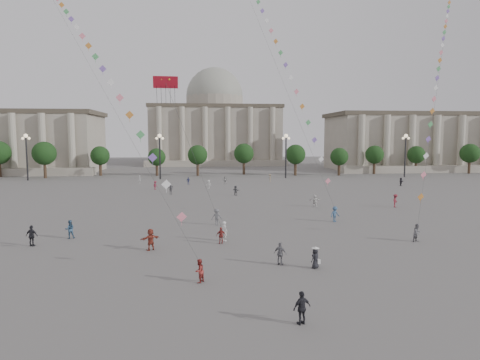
{
  "coord_description": "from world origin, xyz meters",
  "views": [
    {
      "loc": [
        -5.61,
        -31.54,
        9.99
      ],
      "look_at": [
        -1.54,
        12.0,
        5.55
      ],
      "focal_mm": 32.0,
      "sensor_mm": 36.0,
      "label": 1
    }
  ],
  "objects": [
    {
      "name": "hat_person",
      "position": [
        3.06,
        -0.5,
        0.85
      ],
      "size": [
        0.93,
        0.89,
        1.69
      ],
      "color": "black",
      "rests_on": "ground"
    },
    {
      "name": "person_crowd_0",
      "position": [
        -8.14,
        58.35,
        0.76
      ],
      "size": [
        0.94,
        0.8,
        1.51
      ],
      "primitive_type": "imported",
      "rotation": [
        0.0,
        0.0,
        0.59
      ],
      "color": "navy",
      "rests_on": "ground"
    },
    {
      "name": "lamp_post_mid_east",
      "position": [
        15.0,
        70.0,
        7.35
      ],
      "size": [
        2.0,
        0.9,
        10.65
      ],
      "color": "#262628",
      "rests_on": "ground"
    },
    {
      "name": "hall_east",
      "position": [
        75.0,
        93.89,
        8.43
      ],
      "size": [
        84.0,
        26.22,
        17.2
      ],
      "color": "gray",
      "rests_on": "ground"
    },
    {
      "name": "person_crowd_17",
      "position": [
        -14.11,
        49.91,
        0.83
      ],
      "size": [
        1.14,
        1.22,
        1.65
      ],
      "primitive_type": "imported",
      "rotation": [
        0.0,
        0.0,
        2.23
      ],
      "color": "maroon",
      "rests_on": "ground"
    },
    {
      "name": "person_crowd_21",
      "position": [
        9.79,
        61.83,
        0.89
      ],
      "size": [
        0.69,
        1.17,
        1.78
      ],
      "primitive_type": "imported",
      "rotation": [
        0.0,
        0.0,
        4.74
      ],
      "color": "tan",
      "rests_on": "ground"
    },
    {
      "name": "tourist_0",
      "position": [
        -3.72,
        7.7,
        0.78
      ],
      "size": [
        0.94,
        0.46,
        1.56
      ],
      "primitive_type": "imported",
      "rotation": [
        0.0,
        0.0,
        3.23
      ],
      "color": "maroon",
      "rests_on": "ground"
    },
    {
      "name": "person_crowd_7",
      "position": [
        10.73,
        27.84,
        0.86
      ],
      "size": [
        1.63,
        0.65,
        1.72
      ],
      "primitive_type": "imported",
      "rotation": [
        0.0,
        0.0,
        3.05
      ],
      "color": "white",
      "rests_on": "ground"
    },
    {
      "name": "person_crowd_8",
      "position": [
        21.93,
        26.09,
        0.95
      ],
      "size": [
        1.33,
        1.38,
        1.89
      ],
      "primitive_type": "imported",
      "rotation": [
        0.0,
        0.0,
        0.86
      ],
      "color": "maroon",
      "rests_on": "ground"
    },
    {
      "name": "tourist_1",
      "position": [
        -21.0,
        8.37,
        0.97
      ],
      "size": [
        1.21,
        0.73,
        1.94
      ],
      "primitive_type": "imported",
      "rotation": [
        0.0,
        0.0,
        2.9
      ],
      "color": "black",
      "rests_on": "ground"
    },
    {
      "name": "hall_central",
      "position": [
        0.0,
        129.22,
        14.23
      ],
      "size": [
        48.3,
        34.3,
        35.5
      ],
      "color": "gray",
      "rests_on": "ground"
    },
    {
      "name": "kite_train_west",
      "position": [
        -20.06,
        23.5,
        22.06
      ],
      "size": [
        27.0,
        48.64,
        68.46
      ],
      "color": "#3F3F3F",
      "rests_on": "ground"
    },
    {
      "name": "lamp_post_far_east",
      "position": [
        45.0,
        70.0,
        7.35
      ],
      "size": [
        2.0,
        0.9,
        10.65
      ],
      "color": "#262628",
      "rests_on": "ground"
    },
    {
      "name": "tourist_3",
      "position": [
        0.56,
        0.62,
        0.89
      ],
      "size": [
        1.12,
        0.92,
        1.79
      ],
      "primitive_type": "imported",
      "rotation": [
        0.0,
        0.0,
        2.6
      ],
      "color": "slate",
      "rests_on": "ground"
    },
    {
      "name": "person_crowd_12",
      "position": [
        0.39,
        40.58,
        0.84
      ],
      "size": [
        1.37,
        1.51,
        1.67
      ],
      "primitive_type": "imported",
      "rotation": [
        0.0,
        0.0,
        2.26
      ],
      "color": "#5E5E62",
      "rests_on": "ground"
    },
    {
      "name": "kite_flyer_0",
      "position": [
        -5.75,
        -2.89,
        0.82
      ],
      "size": [
        0.97,
        1.01,
        1.65
      ],
      "primitive_type": "imported",
      "rotation": [
        0.0,
        0.0,
        4.11
      ],
      "color": "maroon",
      "rests_on": "ground"
    },
    {
      "name": "person_crowd_16",
      "position": [
        -10.76,
        43.03,
        0.93
      ],
      "size": [
        1.12,
        0.53,
        1.87
      ],
      "primitive_type": "imported",
      "rotation": [
        0.0,
        0.0,
        6.21
      ],
      "color": "slate",
      "rests_on": "ground"
    },
    {
      "name": "tourist_4",
      "position": [
        -0.28,
        -10.0,
        0.91
      ],
      "size": [
        1.16,
        0.82,
        1.82
      ],
      "primitive_type": "imported",
      "rotation": [
        0.0,
        0.0,
        3.53
      ],
      "color": "#222228",
      "rests_on": "ground"
    },
    {
      "name": "kite_train_mid",
      "position": [
        3.66,
        39.25,
        31.37
      ],
      "size": [
        12.85,
        42.15,
        70.39
      ],
      "color": "#3F3F3F",
      "rests_on": "ground"
    },
    {
      "name": "tree_row",
      "position": [
        0.0,
        78.0,
        5.39
      ],
      "size": [
        137.12,
        5.12,
        8.0
      ],
      "color": "#392C1C",
      "rests_on": "ground"
    },
    {
      "name": "kite_flyer_2",
      "position": [
        14.95,
        6.71,
        0.87
      ],
      "size": [
        1.03,
        0.94,
        1.74
      ],
      "primitive_type": "imported",
      "rotation": [
        0.0,
        0.0,
        0.4
      ],
      "color": "slate",
      "rests_on": "ground"
    },
    {
      "name": "kite_flyer_1",
      "position": [
        10.14,
        16.81,
        0.92
      ],
      "size": [
        1.35,
        1.06,
        1.83
      ],
      "primitive_type": "imported",
      "rotation": [
        0.0,
        0.0,
        0.37
      ],
      "color": "#38597E",
      "rests_on": "ground"
    },
    {
      "name": "ground",
      "position": [
        0.0,
        0.0,
        0.0
      ],
      "size": [
        360.0,
        360.0,
        0.0
      ],
      "primitive_type": "plane",
      "color": "#585553",
      "rests_on": "ground"
    },
    {
      "name": "person_crowd_18",
      "position": [
        -4.01,
        50.69,
        0.82
      ],
      "size": [
        1.21,
        0.95,
        1.64
      ],
      "primitive_type": "imported",
      "rotation": [
        0.0,
        0.0,
        5.92
      ],
      "color": "silver",
      "rests_on": "ground"
    },
    {
      "name": "person_crowd_9",
      "position": [
        35.1,
        51.49,
        0.85
      ],
      "size": [
        1.55,
        1.35,
        1.69
      ],
      "primitive_type": "imported",
      "rotation": [
        0.0,
        0.0,
        0.65
      ],
      "color": "#232227",
      "rests_on": "ground"
    },
    {
      "name": "kite_train_east",
      "position": [
        29.36,
        29.05,
        21.0
      ],
      "size": [
        27.16,
        41.19,
        61.86
      ],
      "color": "#3F3F3F",
      "rests_on": "ground"
    },
    {
      "name": "person_crowd_13",
      "position": [
        -3.35,
        8.72,
        0.96
      ],
      "size": [
        0.76,
        0.84,
        1.92
      ],
      "primitive_type": "imported",
      "rotation": [
        0.0,
        0.0,
        2.13
      ],
      "color": "white",
      "rests_on": "ground"
    },
    {
      "name": "person_crowd_20",
      "position": [
        -18.46,
        11.19,
        0.91
      ],
      "size": [
        1.07,
        0.95,
        1.82
      ],
      "primitive_type": "imported",
      "rotation": [
        0.0,
        0.0,
        3.48
      ],
      "color": "#335373",
      "rests_on": "ground"
    },
    {
      "name": "dragon_kite",
      "position": [
        -8.58,
        7.73,
        14.05
      ],
      "size": [
        3.58,
        0.68,
        14.18
      ],
      "color": "#AA1222",
      "rests_on": "ground"
    },
    {
      "name": "tourist_2",
      "position": [
        -10.02,
        5.96,
        0.96
      ],
      "size": [
        1.83,
        1.41,
        1.93
      ],
      "primitive_type": "imported",
      "rotation": [
        0.0,
        0.0,
        3.68
      ],
      "color": "maroon",
      "rests_on": "ground"
    },
    {
      "name": "lamp_post_far_west",
      "position": [
        -45.0,
        70.0,
        7.35
      ],
      "size": [
        2.0,
        0.9,
        10.65
      ],
      "color": "#262628",
      "rests_on": "ground"
    },
    {
      "name": "lamp_post_mid_west",
      "position": [
        -15.0,
        70.0,
        7.35
      ],
      "size": [
        2.0,
        0.9,
        10.65
      ],
      "color": "#262628",
      "rests_on": "ground"
    },
    {
      "name": "person_crowd_6",
      "position": [
        -3.8,
        16.2,
        0.93
      ],
      "size": [
        1.27,
        0.82,
        1.87
      ],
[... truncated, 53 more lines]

